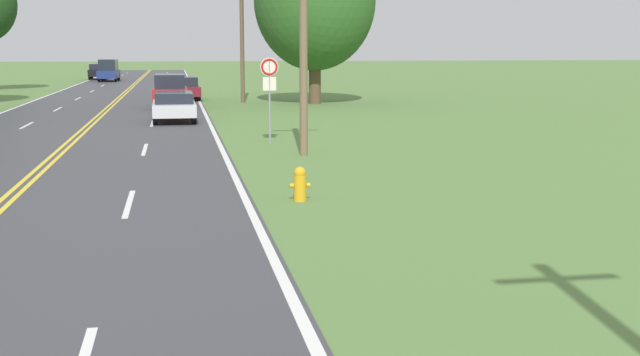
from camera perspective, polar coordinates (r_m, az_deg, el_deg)
The scene contains 10 objects.
fire_hydrant at distance 16.66m, azimuth -1.44°, elevation -0.40°, with size 0.43×0.27×0.72m.
traffic_sign at distance 26.53m, azimuth -3.62°, elevation 7.04°, with size 0.60×0.10×2.85m.
utility_pole_midground at distance 23.69m, azimuth -1.19°, elevation 10.60°, with size 1.80×0.24×7.15m.
utility_pole_far at distance 47.42m, azimuth -5.58°, elevation 10.91°, with size 1.80×0.24×8.87m.
tree_left_verge at distance 46.14m, azimuth -0.37°, elevation 12.53°, with size 6.87×6.87×9.79m.
car_silver_hatchback_mid_near at distance 35.34m, azimuth -10.34°, elevation 5.12°, with size 1.84×4.18×1.28m.
car_red_suv_mid_far at distance 43.50m, azimuth -10.62°, elevation 6.16°, with size 1.75×4.48×1.79m.
car_maroon_sedan_receding at distance 50.26m, azimuth -9.67°, elevation 6.33°, with size 2.02×4.05×1.41m.
car_dark_blue_van_distant at distance 80.38m, azimuth -14.80°, elevation 7.43°, with size 1.88×4.75×2.09m.
car_black_suv_horizon at distance 85.80m, azimuth -15.49°, elevation 7.35°, with size 1.81×4.78×1.58m.
Camera 1 is at (3.54, -0.02, 3.15)m, focal length 45.00 mm.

